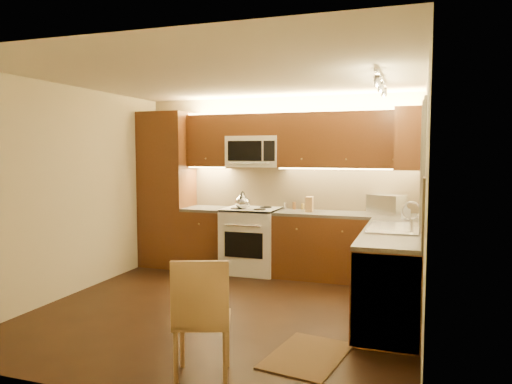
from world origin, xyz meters
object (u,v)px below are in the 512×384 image
(stove, at_px, (251,240))
(kettle, at_px, (242,200))
(knife_block, at_px, (309,204))
(toaster_oven, at_px, (387,204))
(soap_bottle, at_px, (406,211))
(dining_chair, at_px, (202,317))
(sink, at_px, (394,222))
(microwave, at_px, (254,152))

(stove, xyz_separation_m, kettle, (-0.09, -0.12, 0.59))
(stove, height_order, knife_block, knife_block)
(toaster_oven, bearing_deg, stove, -151.79)
(kettle, xyz_separation_m, knife_block, (0.92, 0.15, -0.04))
(toaster_oven, distance_m, knife_block, 1.02)
(toaster_oven, bearing_deg, soap_bottle, -35.91)
(kettle, xyz_separation_m, toaster_oven, (1.94, 0.24, -0.02))
(kettle, relative_size, dining_chair, 0.27)
(sink, height_order, toaster_oven, toaster_oven)
(stove, bearing_deg, soap_bottle, -9.05)
(dining_chair, bearing_deg, microwave, 82.45)
(microwave, bearing_deg, kettle, -108.97)
(stove, relative_size, sink, 1.07)
(microwave, distance_m, knife_block, 1.10)
(microwave, xyz_separation_m, knife_block, (0.83, -0.10, -0.72))
(stove, bearing_deg, toaster_oven, 3.60)
(toaster_oven, relative_size, soap_bottle, 2.24)
(knife_block, bearing_deg, soap_bottle, -19.51)
(stove, distance_m, dining_chair, 3.28)
(sink, xyz_separation_m, toaster_oven, (-0.15, 1.24, 0.05))
(soap_bottle, bearing_deg, dining_chair, -138.56)
(microwave, height_order, soap_bottle, microwave)
(microwave, distance_m, toaster_oven, 1.97)
(stove, height_order, toaster_oven, toaster_oven)
(sink, distance_m, soap_bottle, 0.80)
(microwave, relative_size, knife_block, 3.70)
(soap_bottle, relative_size, dining_chair, 0.20)
(microwave, relative_size, dining_chair, 0.81)
(stove, bearing_deg, sink, -29.36)
(sink, distance_m, knife_block, 1.64)
(microwave, distance_m, sink, 2.48)
(microwave, distance_m, soap_bottle, 2.27)
(knife_block, height_order, soap_bottle, knife_block)
(microwave, height_order, sink, microwave)
(sink, height_order, knife_block, knife_block)
(stove, distance_m, soap_bottle, 2.20)
(sink, xyz_separation_m, knife_block, (-1.17, 1.16, 0.03))
(stove, bearing_deg, dining_chair, -77.26)
(soap_bottle, bearing_deg, kettle, 151.71)
(kettle, height_order, toaster_oven, kettle)
(stove, relative_size, knife_block, 4.48)
(knife_block, xyz_separation_m, soap_bottle, (1.27, -0.37, -0.01))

